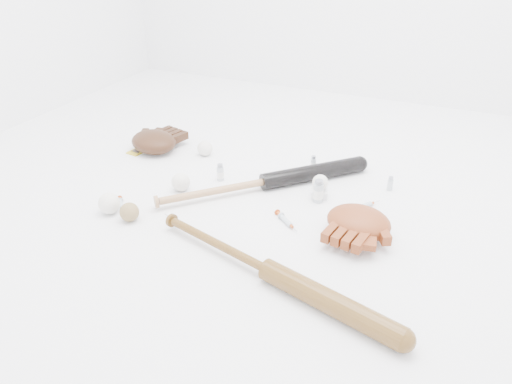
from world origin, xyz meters
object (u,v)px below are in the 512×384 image
at_px(bat_dark, 265,182).
at_px(bat_wood, 268,270).
at_px(pedestal, 319,193).
at_px(glove_dark, 154,141).

bearing_deg(bat_dark, bat_wood, -111.36).
distance_m(bat_dark, bat_wood, 0.59).
relative_size(bat_dark, pedestal, 15.14).
bearing_deg(bat_wood, glove_dark, 158.63).
distance_m(glove_dark, pedestal, 0.88).
xyz_separation_m(bat_wood, glove_dark, (-0.88, 0.68, 0.02)).
xyz_separation_m(bat_dark, bat_wood, (0.24, -0.54, -0.00)).
height_order(bat_dark, bat_wood, same).
bearing_deg(bat_wood, bat_dark, 130.16).
bearing_deg(glove_dark, pedestal, 8.19).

